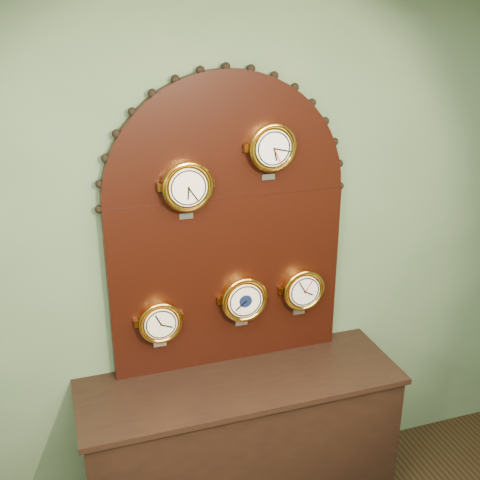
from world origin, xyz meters
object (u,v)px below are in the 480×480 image
object	(u,v)px
display_board	(227,217)
tide_clock	(302,289)
roman_clock	(187,186)
barometer	(244,299)
arabic_clock	(271,147)
hygrometer	(160,321)
shop_counter	(241,448)

from	to	relation	value
display_board	tide_clock	distance (m)	0.58
roman_clock	barometer	world-z (taller)	roman_clock
roman_clock	arabic_clock	distance (m)	0.44
roman_clock	barometer	xyz separation A→B (m)	(0.27, -0.00, -0.62)
roman_clock	hygrometer	size ratio (longest dim) A/B	1.08
display_board	barometer	size ratio (longest dim) A/B	5.21
display_board	hygrometer	world-z (taller)	display_board
barometer	tide_clock	distance (m)	0.33
barometer	display_board	bearing A→B (deg)	133.18
hygrometer	barometer	bearing A→B (deg)	-0.10
barometer	tide_clock	xyz separation A→B (m)	(0.33, 0.00, 0.00)
arabic_clock	barometer	distance (m)	0.78
barometer	shop_counter	bearing A→B (deg)	-112.39
shop_counter	roman_clock	bearing A→B (deg)	144.15
hygrometer	barometer	world-z (taller)	barometer
hygrometer	tide_clock	world-z (taller)	tide_clock
shop_counter	barometer	world-z (taller)	barometer
display_board	hygrometer	size ratio (longest dim) A/B	5.69
shop_counter	display_board	world-z (taller)	display_board
arabic_clock	shop_counter	bearing A→B (deg)	-142.38
roman_clock	hygrometer	world-z (taller)	roman_clock
display_board	tide_clock	size ratio (longest dim) A/B	5.50
barometer	roman_clock	bearing A→B (deg)	179.96
shop_counter	tide_clock	size ratio (longest dim) A/B	5.75
shop_counter	barometer	bearing A→B (deg)	67.61
shop_counter	arabic_clock	world-z (taller)	arabic_clock
roman_clock	arabic_clock	size ratio (longest dim) A/B	1.03
display_board	roman_clock	world-z (taller)	display_board
display_board	barometer	bearing A→B (deg)	-46.82
arabic_clock	hygrometer	size ratio (longest dim) A/B	1.05
shop_counter	barometer	distance (m)	0.82
roman_clock	shop_counter	bearing A→B (deg)	-35.85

